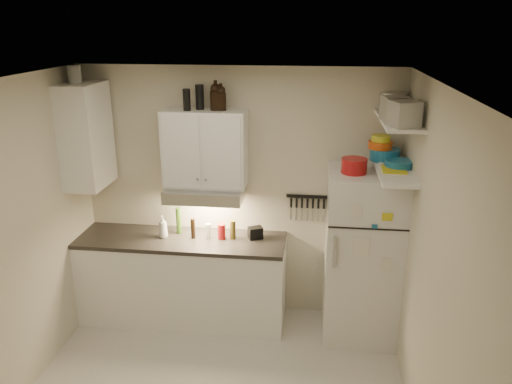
# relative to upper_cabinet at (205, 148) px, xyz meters

# --- Properties ---
(ceiling) EXTENTS (3.20, 3.00, 0.02)m
(ceiling) POSITION_rel_upper_cabinet_xyz_m (0.30, -1.33, 0.78)
(ceiling) COLOR white
(ceiling) RESTS_ON ground
(back_wall) EXTENTS (3.20, 0.02, 2.60)m
(back_wall) POSITION_rel_upper_cabinet_xyz_m (0.30, 0.18, -0.53)
(back_wall) COLOR beige
(back_wall) RESTS_ON ground
(left_wall) EXTENTS (0.02, 3.00, 2.60)m
(left_wall) POSITION_rel_upper_cabinet_xyz_m (-1.31, -1.33, -0.53)
(left_wall) COLOR beige
(left_wall) RESTS_ON ground
(right_wall) EXTENTS (0.02, 3.00, 2.60)m
(right_wall) POSITION_rel_upper_cabinet_xyz_m (1.91, -1.33, -0.53)
(right_wall) COLOR beige
(right_wall) RESTS_ON ground
(base_cabinet) EXTENTS (2.10, 0.60, 0.88)m
(base_cabinet) POSITION_rel_upper_cabinet_xyz_m (-0.25, -0.14, -1.39)
(base_cabinet) COLOR white
(base_cabinet) RESTS_ON floor
(countertop) EXTENTS (2.10, 0.62, 0.04)m
(countertop) POSITION_rel_upper_cabinet_xyz_m (-0.25, -0.14, -0.93)
(countertop) COLOR #2B2725
(countertop) RESTS_ON base_cabinet
(upper_cabinet) EXTENTS (0.80, 0.33, 0.75)m
(upper_cabinet) POSITION_rel_upper_cabinet_xyz_m (0.00, 0.00, 0.00)
(upper_cabinet) COLOR white
(upper_cabinet) RESTS_ON back_wall
(side_cabinet) EXTENTS (0.33, 0.55, 1.00)m
(side_cabinet) POSITION_rel_upper_cabinet_xyz_m (-1.14, -0.14, 0.12)
(side_cabinet) COLOR white
(side_cabinet) RESTS_ON left_wall
(range_hood) EXTENTS (0.76, 0.46, 0.12)m
(range_hood) POSITION_rel_upper_cabinet_xyz_m (0.00, -0.06, -0.44)
(range_hood) COLOR silver
(range_hood) RESTS_ON back_wall
(fridge) EXTENTS (0.70, 0.68, 1.70)m
(fridge) POSITION_rel_upper_cabinet_xyz_m (1.55, -0.18, -0.98)
(fridge) COLOR white
(fridge) RESTS_ON floor
(shelf_hi) EXTENTS (0.30, 0.95, 0.03)m
(shelf_hi) POSITION_rel_upper_cabinet_xyz_m (1.75, -0.31, 0.38)
(shelf_hi) COLOR white
(shelf_hi) RESTS_ON right_wall
(shelf_lo) EXTENTS (0.30, 0.95, 0.03)m
(shelf_lo) POSITION_rel_upper_cabinet_xyz_m (1.75, -0.31, -0.07)
(shelf_lo) COLOR white
(shelf_lo) RESTS_ON right_wall
(knife_strip) EXTENTS (0.42, 0.02, 0.03)m
(knife_strip) POSITION_rel_upper_cabinet_xyz_m (1.00, 0.15, -0.51)
(knife_strip) COLOR black
(knife_strip) RESTS_ON back_wall
(dutch_oven) EXTENTS (0.24, 0.24, 0.13)m
(dutch_oven) POSITION_rel_upper_cabinet_xyz_m (1.41, -0.24, -0.06)
(dutch_oven) COLOR #A71316
(dutch_oven) RESTS_ON fridge
(book_stack) EXTENTS (0.21, 0.26, 0.09)m
(book_stack) POSITION_rel_upper_cabinet_xyz_m (1.75, -0.36, -0.08)
(book_stack) COLOR yellow
(book_stack) RESTS_ON fridge
(spice_jar) EXTENTS (0.07, 0.07, 0.09)m
(spice_jar) POSITION_rel_upper_cabinet_xyz_m (1.66, -0.19, -0.08)
(spice_jar) COLOR silver
(spice_jar) RESTS_ON fridge
(stock_pot) EXTENTS (0.30, 0.30, 0.18)m
(stock_pot) POSITION_rel_upper_cabinet_xyz_m (1.74, 0.00, 0.48)
(stock_pot) COLOR silver
(stock_pot) RESTS_ON shelf_hi
(tin_a) EXTENTS (0.23, 0.22, 0.20)m
(tin_a) POSITION_rel_upper_cabinet_xyz_m (1.70, -0.41, 0.49)
(tin_a) COLOR #AAAAAD
(tin_a) RESTS_ON shelf_hi
(tin_b) EXTENTS (0.26, 0.26, 0.20)m
(tin_b) POSITION_rel_upper_cabinet_xyz_m (1.74, -0.65, 0.49)
(tin_b) COLOR #AAAAAD
(tin_b) RESTS_ON shelf_hi
(bowl_teal) EXTENTS (0.28, 0.28, 0.11)m
(bowl_teal) POSITION_rel_upper_cabinet_xyz_m (1.70, -0.04, 0.01)
(bowl_teal) COLOR #1A6490
(bowl_teal) RESTS_ON shelf_lo
(bowl_orange) EXTENTS (0.22, 0.22, 0.07)m
(bowl_orange) POSITION_rel_upper_cabinet_xyz_m (1.65, -0.04, 0.09)
(bowl_orange) COLOR #D85214
(bowl_orange) RESTS_ON bowl_teal
(bowl_yellow) EXTENTS (0.17, 0.17, 0.06)m
(bowl_yellow) POSITION_rel_upper_cabinet_xyz_m (1.65, -0.04, 0.15)
(bowl_yellow) COLOR yellow
(bowl_yellow) RESTS_ON bowl_orange
(plates) EXTENTS (0.33, 0.33, 0.06)m
(plates) POSITION_rel_upper_cabinet_xyz_m (1.80, -0.26, -0.02)
(plates) COLOR #1A6490
(plates) RESTS_ON shelf_lo
(growler_a) EXTENTS (0.14, 0.14, 0.26)m
(growler_a) POSITION_rel_upper_cabinet_xyz_m (0.12, 0.00, 0.50)
(growler_a) COLOR black
(growler_a) RESTS_ON upper_cabinet
(growler_b) EXTENTS (0.10, 0.10, 0.23)m
(growler_b) POSITION_rel_upper_cabinet_xyz_m (0.17, -0.00, 0.49)
(growler_b) COLOR black
(growler_b) RESTS_ON upper_cabinet
(thermos_a) EXTENTS (0.09, 0.09, 0.23)m
(thermos_a) POSITION_rel_upper_cabinet_xyz_m (-0.04, 0.03, 0.49)
(thermos_a) COLOR black
(thermos_a) RESTS_ON upper_cabinet
(thermos_b) EXTENTS (0.08, 0.08, 0.20)m
(thermos_b) POSITION_rel_upper_cabinet_xyz_m (-0.15, -0.06, 0.48)
(thermos_b) COLOR black
(thermos_b) RESTS_ON upper_cabinet
(side_jar) EXTENTS (0.13, 0.13, 0.16)m
(side_jar) POSITION_rel_upper_cabinet_xyz_m (-1.18, -0.13, 0.71)
(side_jar) COLOR silver
(side_jar) RESTS_ON side_cabinet
(soap_bottle) EXTENTS (0.12, 0.12, 0.26)m
(soap_bottle) POSITION_rel_upper_cabinet_xyz_m (-0.43, -0.13, -0.78)
(soap_bottle) COLOR white
(soap_bottle) RESTS_ON countertop
(pepper_mill) EXTENTS (0.07, 0.07, 0.19)m
(pepper_mill) POSITION_rel_upper_cabinet_xyz_m (0.27, -0.07, -0.81)
(pepper_mill) COLOR brown
(pepper_mill) RESTS_ON countertop
(oil_bottle) EXTENTS (0.07, 0.07, 0.28)m
(oil_bottle) POSITION_rel_upper_cabinet_xyz_m (-0.30, -0.01, -0.77)
(oil_bottle) COLOR #345A16
(oil_bottle) RESTS_ON countertop
(vinegar_bottle) EXTENTS (0.05, 0.05, 0.21)m
(vinegar_bottle) POSITION_rel_upper_cabinet_xyz_m (-0.13, -0.12, -0.80)
(vinegar_bottle) COLOR black
(vinegar_bottle) RESTS_ON countertop
(clear_bottle) EXTENTS (0.07, 0.07, 0.16)m
(clear_bottle) POSITION_rel_upper_cabinet_xyz_m (0.03, -0.10, -0.83)
(clear_bottle) COLOR silver
(clear_bottle) RESTS_ON countertop
(red_jar) EXTENTS (0.08, 0.08, 0.16)m
(red_jar) POSITION_rel_upper_cabinet_xyz_m (0.16, -0.10, -0.83)
(red_jar) COLOR #A71316
(red_jar) RESTS_ON countertop
(caddy) EXTENTS (0.17, 0.15, 0.12)m
(caddy) POSITION_rel_upper_cabinet_xyz_m (0.50, -0.04, -0.85)
(caddy) COLOR black
(caddy) RESTS_ON countertop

